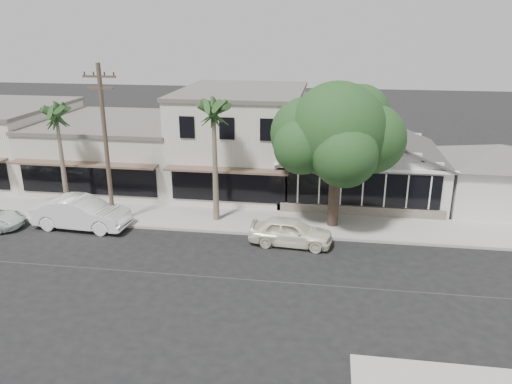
% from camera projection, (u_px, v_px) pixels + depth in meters
% --- Properties ---
extents(ground, '(140.00, 140.00, 0.00)m').
position_uv_depth(ground, '(256.00, 280.00, 22.31)').
color(ground, black).
rests_on(ground, ground).
extents(sidewalk_north, '(90.00, 3.50, 0.15)m').
position_uv_depth(sidewalk_north, '(140.00, 215.00, 29.73)').
color(sidewalk_north, '#9E9991').
rests_on(sidewalk_north, ground).
extents(corner_shop, '(10.40, 8.60, 5.10)m').
position_uv_depth(corner_shop, '(360.00, 157.00, 32.44)').
color(corner_shop, silver).
rests_on(corner_shop, ground).
extents(side_cottage, '(6.00, 6.00, 3.00)m').
position_uv_depth(side_cottage, '(495.00, 184.00, 30.74)').
color(side_cottage, silver).
rests_on(side_cottage, ground).
extents(row_building_near, '(8.00, 10.00, 6.50)m').
position_uv_depth(row_building_near, '(242.00, 140.00, 34.32)').
color(row_building_near, silver).
rests_on(row_building_near, ground).
extents(row_building_midnear, '(10.00, 10.00, 4.20)m').
position_uv_depth(row_building_midnear, '(120.00, 152.00, 35.96)').
color(row_building_midnear, beige).
rests_on(row_building_midnear, ground).
extents(utility_pole, '(1.80, 0.24, 9.00)m').
position_uv_depth(utility_pole, '(106.00, 143.00, 26.90)').
color(utility_pole, brown).
rests_on(utility_pole, ground).
extents(car_0, '(4.41, 2.06, 1.46)m').
position_uv_depth(car_0, '(291.00, 232.00, 25.70)').
color(car_0, white).
rests_on(car_0, ground).
extents(car_1, '(5.49, 2.18, 1.78)m').
position_uv_depth(car_1, '(81.00, 213.00, 27.76)').
color(car_1, white).
rests_on(car_1, ground).
extents(shade_tree, '(7.33, 6.62, 8.13)m').
position_uv_depth(shade_tree, '(336.00, 133.00, 26.65)').
color(shade_tree, '#46362A').
rests_on(shade_tree, ground).
extents(palm_east, '(3.29, 3.29, 7.49)m').
position_uv_depth(palm_east, '(214.00, 112.00, 26.84)').
color(palm_east, '#726651').
rests_on(palm_east, ground).
extents(palm_mid, '(2.23, 2.23, 6.91)m').
position_uv_depth(palm_mid, '(56.00, 116.00, 28.47)').
color(palm_mid, '#726651').
rests_on(palm_mid, ground).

